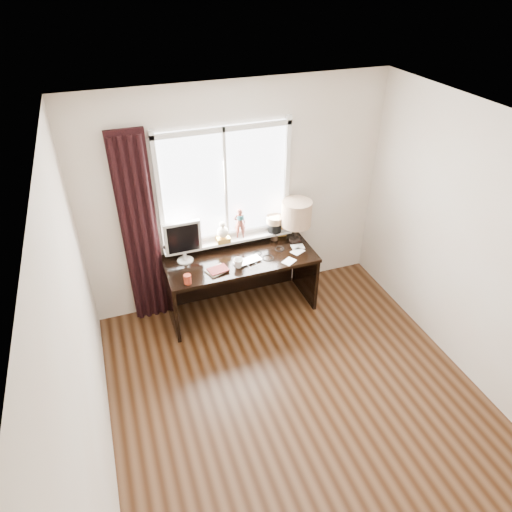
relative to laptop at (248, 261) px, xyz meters
name	(u,v)px	position (x,y,z in m)	size (l,w,h in m)	color
floor	(305,412)	(0.05, -1.52, -0.76)	(3.50, 4.00, 0.00)	#4E311D
ceiling	(330,147)	(0.05, -1.52, 1.84)	(3.50, 4.00, 0.00)	white
wall_back	(238,199)	(0.05, 0.48, 0.54)	(3.50, 2.60, 0.00)	beige
wall_left	(83,362)	(-1.70, -1.52, 0.54)	(4.00, 2.60, 0.00)	beige
wall_right	(492,264)	(1.80, -1.52, 0.54)	(4.00, 2.60, 0.00)	beige
laptop	(248,261)	(0.00, 0.00, 0.00)	(0.31, 0.20, 0.02)	silver
mug	(238,263)	(-0.12, -0.06, 0.04)	(0.11, 0.10, 0.11)	white
red_cup	(188,279)	(-0.71, -0.16, 0.04)	(0.08, 0.08, 0.10)	maroon
window	(229,201)	(-0.07, 0.43, 0.55)	(1.52, 0.21, 1.40)	white
curtain	(140,234)	(-1.08, 0.39, 0.35)	(0.38, 0.09, 2.25)	black
desk	(238,270)	(-0.05, 0.21, -0.26)	(1.70, 0.70, 0.75)	black
monitor	(183,240)	(-0.65, 0.26, 0.27)	(0.40, 0.18, 0.49)	beige
notebook_stack	(217,270)	(-0.37, -0.06, 0.00)	(0.26, 0.23, 0.03)	beige
brush_holder	(274,235)	(0.46, 0.34, 0.05)	(0.09, 0.09, 0.25)	black
icon_frame	(283,232)	(0.58, 0.38, 0.05)	(0.10, 0.04, 0.13)	gold
table_lamp	(296,214)	(0.68, 0.24, 0.35)	(0.35, 0.35, 0.52)	black
loose_papers	(295,253)	(0.57, -0.01, -0.01)	(0.39, 0.39, 0.00)	white
desk_cables	(269,254)	(0.28, 0.07, -0.01)	(0.39, 0.28, 0.01)	black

